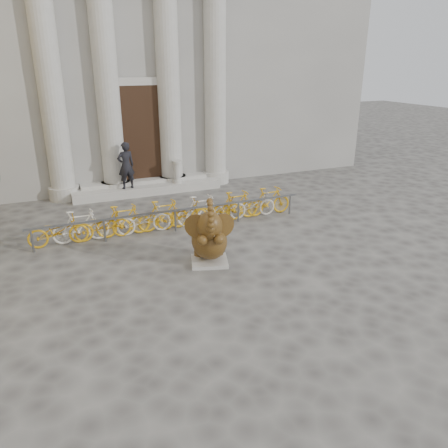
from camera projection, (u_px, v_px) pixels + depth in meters
name	position (u px, v px, depth m)	size (l,w,h in m)	color
ground	(247.00, 300.00, 9.92)	(80.00, 80.00, 0.00)	#474442
classical_building	(112.00, 41.00, 20.67)	(22.00, 10.70, 12.00)	gray
entrance_steps	(147.00, 188.00, 17.95)	(6.00, 1.20, 0.36)	#A8A59E
elephant_statue	(209.00, 239.00, 11.48)	(1.27, 1.52, 1.92)	#A8A59E
bike_rack	(173.00, 214.00, 13.98)	(8.80, 0.53, 1.00)	slate
pedestrian	(126.00, 166.00, 16.96)	(0.67, 0.44, 1.84)	black
balustrade_post	(177.00, 173.00, 17.92)	(0.38, 0.38, 0.93)	#A8A59E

